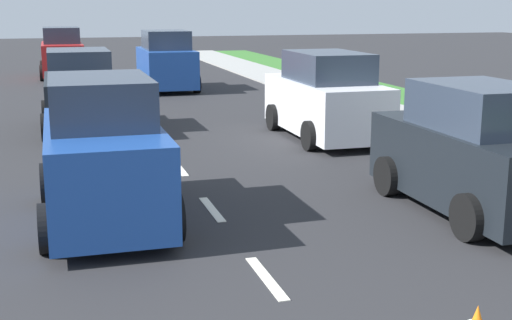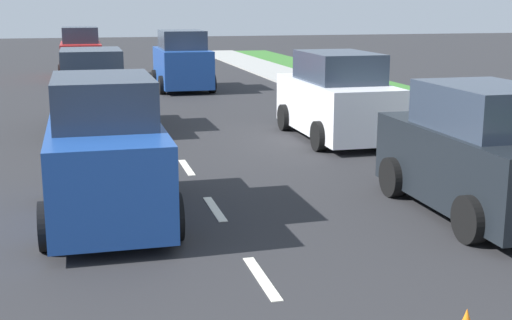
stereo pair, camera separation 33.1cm
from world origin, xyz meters
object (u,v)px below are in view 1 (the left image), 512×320
car_oncoming_third (62,54)px  car_outgoing_far (166,63)px  car_oncoming_second (80,94)px  car_oncoming_lead (103,155)px  car_parked_curbside (476,153)px  car_parked_far (326,98)px

car_oncoming_third → car_outgoing_far: bearing=-58.2°
car_outgoing_far → car_oncoming_second: (-3.53, -8.12, -0.08)m
car_oncoming_third → car_oncoming_second: car_oncoming_third is taller
car_oncoming_lead → car_parked_curbside: 5.77m
car_parked_far → car_oncoming_lead: (-5.72, -5.34, 0.03)m
car_parked_far → car_oncoming_third: size_ratio=1.06×
car_parked_far → car_oncoming_second: bearing=155.0°
car_oncoming_third → car_outgoing_far: size_ratio=1.07×
car_outgoing_far → car_oncoming_second: car_outgoing_far is taller
car_oncoming_third → car_outgoing_far: (3.71, -5.98, 0.02)m
car_parked_far → car_outgoing_far: 11.01m
car_parked_far → car_oncoming_second: (-5.73, 2.67, -0.01)m
car_parked_far → car_outgoing_far: (-2.20, 10.79, 0.07)m
car_outgoing_far → car_oncoming_second: size_ratio=0.99×
car_outgoing_far → car_parked_curbside: car_outgoing_far is taller
car_oncoming_second → car_parked_curbside: bearing=-58.3°
car_parked_far → car_oncoming_lead: bearing=-137.0°
car_parked_curbside → car_oncoming_third: bearing=104.1°
car_oncoming_lead → car_oncoming_third: bearing=90.5°
car_oncoming_third → car_oncoming_lead: bearing=-89.5°
car_oncoming_lead → car_oncoming_second: 8.01m
car_parked_far → car_oncoming_lead: 7.82m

